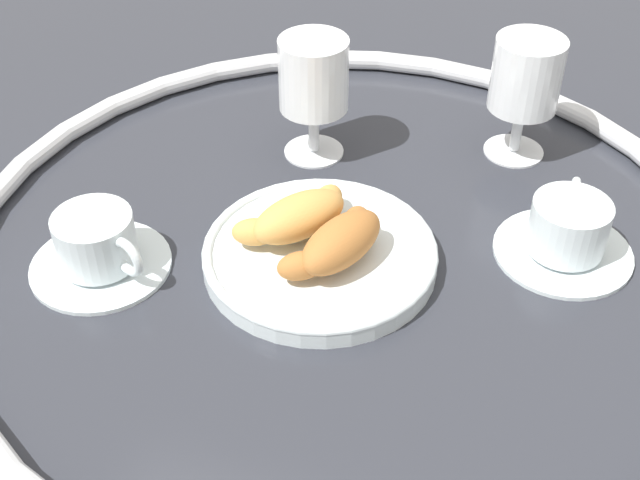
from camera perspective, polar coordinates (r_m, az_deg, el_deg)
ground_plane at (r=0.85m, az=1.48°, el=-0.54°), size 2.20×2.20×0.00m
table_chrome_rim at (r=0.84m, az=1.50°, el=0.08°), size 0.76×0.76×0.02m
pastry_plate at (r=0.82m, az=0.00°, el=-0.96°), size 0.23×0.23×0.02m
croissant_large at (r=0.79m, az=1.26°, el=-0.14°), size 0.13×0.09×0.04m
croissant_small at (r=0.82m, az=-1.52°, el=1.60°), size 0.12×0.11×0.04m
coffee_cup_near at (r=0.86m, az=16.18°, el=0.50°), size 0.14×0.14×0.06m
coffee_cup_far at (r=0.84m, az=-14.61°, el=-0.44°), size 0.14×0.14×0.06m
juice_glass_left at (r=0.93m, az=-0.43°, el=10.60°), size 0.08×0.08×0.14m
juice_glass_right at (r=0.96m, az=13.58°, el=10.37°), size 0.08×0.08×0.14m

